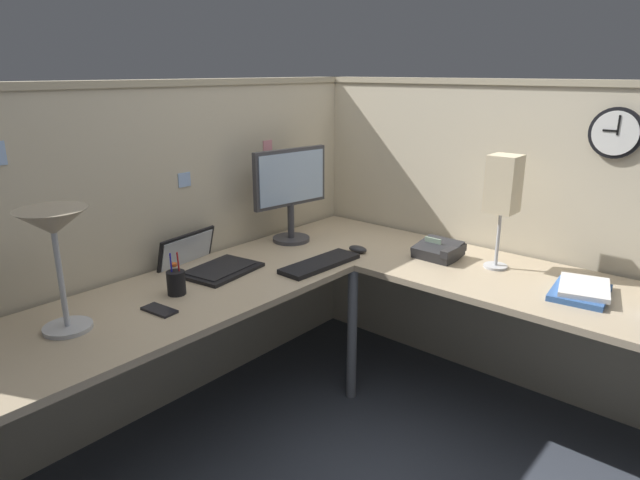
{
  "coord_description": "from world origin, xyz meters",
  "views": [
    {
      "loc": [
        -1.84,
        -1.34,
        1.62
      ],
      "look_at": [
        -0.03,
        0.21,
        0.88
      ],
      "focal_mm": 30.94,
      "sensor_mm": 36.0,
      "label": 1
    }
  ],
  "objects_px": {
    "desk_lamp_dome": "(54,232)",
    "cell_phone": "(159,310)",
    "office_phone": "(439,251)",
    "keyboard": "(320,264)",
    "computer_mouse": "(358,249)",
    "pen_cup": "(176,282)",
    "monitor": "(291,188)",
    "desk_lamp_paper": "(503,187)",
    "wall_clock": "(616,133)",
    "book_stack": "(582,290)",
    "laptop": "(206,263)"
  },
  "relations": [
    {
      "from": "desk_lamp_dome",
      "to": "cell_phone",
      "type": "distance_m",
      "value": 0.48
    },
    {
      "from": "office_phone",
      "to": "keyboard",
      "type": "bearing_deg",
      "value": 141.35
    },
    {
      "from": "computer_mouse",
      "to": "pen_cup",
      "type": "bearing_deg",
      "value": 165.37
    },
    {
      "from": "monitor",
      "to": "computer_mouse",
      "type": "xyz_separation_m",
      "value": [
        0.08,
        -0.39,
        -0.28
      ]
    },
    {
      "from": "desk_lamp_paper",
      "to": "wall_clock",
      "type": "xyz_separation_m",
      "value": [
        0.27,
        -0.37,
        0.25
      ]
    },
    {
      "from": "pen_cup",
      "to": "desk_lamp_paper",
      "type": "distance_m",
      "value": 1.49
    },
    {
      "from": "computer_mouse",
      "to": "office_phone",
      "type": "xyz_separation_m",
      "value": [
        0.19,
        -0.36,
        0.02
      ]
    },
    {
      "from": "keyboard",
      "to": "office_phone",
      "type": "distance_m",
      "value": 0.6
    },
    {
      "from": "desk_lamp_dome",
      "to": "book_stack",
      "type": "relative_size",
      "value": 1.41
    },
    {
      "from": "computer_mouse",
      "to": "desk_lamp_paper",
      "type": "bearing_deg",
      "value": -68.84
    },
    {
      "from": "desk_lamp_dome",
      "to": "wall_clock",
      "type": "relative_size",
      "value": 2.02
    },
    {
      "from": "laptop",
      "to": "pen_cup",
      "type": "bearing_deg",
      "value": -150.09
    },
    {
      "from": "monitor",
      "to": "computer_mouse",
      "type": "relative_size",
      "value": 4.81
    },
    {
      "from": "keyboard",
      "to": "pen_cup",
      "type": "xyz_separation_m",
      "value": [
        -0.65,
        0.23,
        0.04
      ]
    },
    {
      "from": "book_stack",
      "to": "wall_clock",
      "type": "height_order",
      "value": "wall_clock"
    },
    {
      "from": "keyboard",
      "to": "desk_lamp_paper",
      "type": "distance_m",
      "value": 0.91
    },
    {
      "from": "computer_mouse",
      "to": "desk_lamp_paper",
      "type": "height_order",
      "value": "desk_lamp_paper"
    },
    {
      "from": "laptop",
      "to": "cell_phone",
      "type": "distance_m",
      "value": 0.49
    },
    {
      "from": "keyboard",
      "to": "cell_phone",
      "type": "distance_m",
      "value": 0.81
    },
    {
      "from": "desk_lamp_dome",
      "to": "office_phone",
      "type": "height_order",
      "value": "desk_lamp_dome"
    },
    {
      "from": "laptop",
      "to": "office_phone",
      "type": "relative_size",
      "value": 2.02
    },
    {
      "from": "laptop",
      "to": "book_stack",
      "type": "distance_m",
      "value": 1.65
    },
    {
      "from": "desk_lamp_dome",
      "to": "pen_cup",
      "type": "distance_m",
      "value": 0.55
    },
    {
      "from": "book_stack",
      "to": "wall_clock",
      "type": "relative_size",
      "value": 1.44
    },
    {
      "from": "desk_lamp_paper",
      "to": "monitor",
      "type": "bearing_deg",
      "value": 107.37
    },
    {
      "from": "monitor",
      "to": "desk_lamp_dome",
      "type": "xyz_separation_m",
      "value": [
        -1.3,
        -0.13,
        0.07
      ]
    },
    {
      "from": "desk_lamp_paper",
      "to": "keyboard",
      "type": "bearing_deg",
      "value": 129.05
    },
    {
      "from": "keyboard",
      "to": "desk_lamp_dome",
      "type": "xyz_separation_m",
      "value": [
        -1.1,
        0.25,
        0.35
      ]
    },
    {
      "from": "monitor",
      "to": "wall_clock",
      "type": "bearing_deg",
      "value": -67.12
    },
    {
      "from": "laptop",
      "to": "keyboard",
      "type": "bearing_deg",
      "value": -46.21
    },
    {
      "from": "keyboard",
      "to": "pen_cup",
      "type": "distance_m",
      "value": 0.69
    },
    {
      "from": "keyboard",
      "to": "desk_lamp_paper",
      "type": "relative_size",
      "value": 0.81
    },
    {
      "from": "office_phone",
      "to": "wall_clock",
      "type": "distance_m",
      "value": 0.93
    },
    {
      "from": "desk_lamp_dome",
      "to": "office_phone",
      "type": "relative_size",
      "value": 2.12
    },
    {
      "from": "office_phone",
      "to": "laptop",
      "type": "bearing_deg",
      "value": 137.78
    },
    {
      "from": "computer_mouse",
      "to": "pen_cup",
      "type": "xyz_separation_m",
      "value": [
        -0.93,
        0.24,
        0.04
      ]
    },
    {
      "from": "computer_mouse",
      "to": "wall_clock",
      "type": "bearing_deg",
      "value": -62.89
    },
    {
      "from": "keyboard",
      "to": "book_stack",
      "type": "relative_size",
      "value": 1.36
    },
    {
      "from": "pen_cup",
      "to": "office_phone",
      "type": "height_order",
      "value": "pen_cup"
    },
    {
      "from": "laptop",
      "to": "desk_lamp_paper",
      "type": "height_order",
      "value": "desk_lamp_paper"
    },
    {
      "from": "desk_lamp_paper",
      "to": "wall_clock",
      "type": "distance_m",
      "value": 0.52
    },
    {
      "from": "desk_lamp_dome",
      "to": "keyboard",
      "type": "bearing_deg",
      "value": -12.83
    },
    {
      "from": "monitor",
      "to": "keyboard",
      "type": "height_order",
      "value": "monitor"
    },
    {
      "from": "computer_mouse",
      "to": "cell_phone",
      "type": "xyz_separation_m",
      "value": [
        -1.07,
        0.15,
        -0.01
      ]
    },
    {
      "from": "computer_mouse",
      "to": "wall_clock",
      "type": "relative_size",
      "value": 0.47
    },
    {
      "from": "office_phone",
      "to": "cell_phone",
      "type": "bearing_deg",
      "value": 158.03
    },
    {
      "from": "cell_phone",
      "to": "office_phone",
      "type": "bearing_deg",
      "value": -27.67
    },
    {
      "from": "pen_cup",
      "to": "cell_phone",
      "type": "relative_size",
      "value": 1.25
    },
    {
      "from": "monitor",
      "to": "wall_clock",
      "type": "height_order",
      "value": "wall_clock"
    },
    {
      "from": "keyboard",
      "to": "computer_mouse",
      "type": "bearing_deg",
      "value": -0.9
    }
  ]
}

